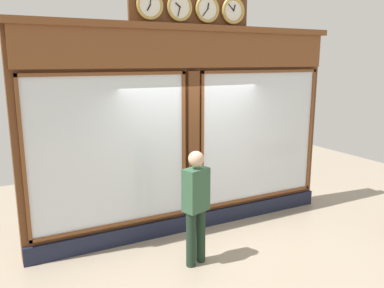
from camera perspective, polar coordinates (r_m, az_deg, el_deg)
name	(u,v)px	position (r m, az deg, el deg)	size (l,w,h in m)	color
shop_facade	(189,129)	(6.64, -0.50, 2.19)	(5.62, 0.42, 4.02)	#5B3319
pedestrian	(196,203)	(5.60, 0.58, -8.63)	(0.41, 0.32, 1.69)	#1C2F21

